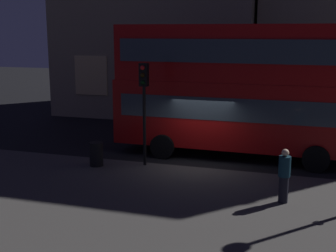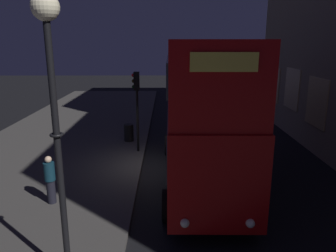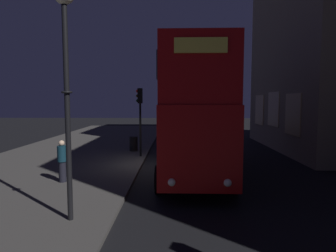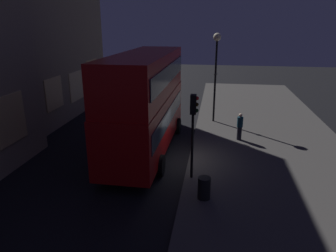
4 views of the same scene
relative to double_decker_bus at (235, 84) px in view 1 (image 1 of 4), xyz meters
name	(u,v)px [view 1 (image 1 of 4)]	position (x,y,z in m)	size (l,w,h in m)	color
ground_plane	(199,165)	(-1.04, -1.82, -3.01)	(80.00, 80.00, 0.00)	black
sidewalk_slab	(157,212)	(-1.04, -6.93, -2.95)	(44.00, 8.96, 0.12)	#423F3D
double_decker_bus	(235,84)	(0.00, 0.00, 0.00)	(9.93, 2.99, 5.41)	#9E0C0C
traffic_light_near_kerb	(144,93)	(-2.94, -2.78, -0.10)	(0.32, 0.36, 3.88)	black
pedestrian	(284,175)	(2.38, -5.20, -2.05)	(0.35, 0.35, 1.65)	black
litter_bin	(96,154)	(-4.66, -3.41, -2.44)	(0.52, 0.52, 0.91)	black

